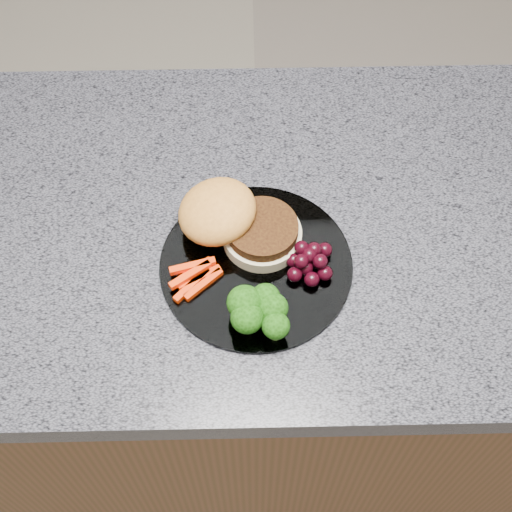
{
  "coord_description": "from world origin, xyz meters",
  "views": [
    {
      "loc": [
        -0.03,
        -0.57,
        1.72
      ],
      "look_at": [
        -0.02,
        -0.08,
        0.93
      ],
      "focal_mm": 50.0,
      "sensor_mm": 36.0,
      "label": 1
    }
  ],
  "objects": [
    {
      "name": "plate",
      "position": [
        -0.02,
        -0.08,
        0.9
      ],
      "size": [
        0.26,
        0.26,
        0.01
      ],
      "primitive_type": "cylinder",
      "color": "white",
      "rests_on": "countertop"
    },
    {
      "name": "island_cabinet",
      "position": [
        0.0,
        0.0,
        0.43
      ],
      "size": [
        1.2,
        0.6,
        0.86
      ],
      "primitive_type": "cube",
      "color": "#56331D",
      "rests_on": "ground"
    },
    {
      "name": "countertop",
      "position": [
        0.0,
        0.0,
        0.88
      ],
      "size": [
        1.2,
        0.6,
        0.04
      ],
      "primitive_type": "cube",
      "color": "#53535E",
      "rests_on": "island_cabinet"
    },
    {
      "name": "grape_bunch",
      "position": [
        0.05,
        -0.08,
        0.92
      ],
      "size": [
        0.07,
        0.07,
        0.04
      ],
      "rotation": [
        0.0,
        0.0,
        0.24
      ],
      "color": "black",
      "rests_on": "plate"
    },
    {
      "name": "carrot_sticks",
      "position": [
        -0.1,
        -0.1,
        0.91
      ],
      "size": [
        0.07,
        0.07,
        0.02
      ],
      "rotation": [
        0.0,
        0.0,
        0.34
      ],
      "color": "#F63304",
      "rests_on": "plate"
    },
    {
      "name": "broccoli",
      "position": [
        -0.02,
        -0.16,
        0.94
      ],
      "size": [
        0.08,
        0.08,
        0.05
      ],
      "rotation": [
        0.0,
        0.0,
        -0.41
      ],
      "color": "#52822F",
      "rests_on": "plate"
    },
    {
      "name": "burger",
      "position": [
        -0.05,
        -0.02,
        0.93
      ],
      "size": [
        0.18,
        0.14,
        0.06
      ],
      "rotation": [
        0.0,
        0.0,
        -0.08
      ],
      "color": "beige",
      "rests_on": "plate"
    }
  ]
}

